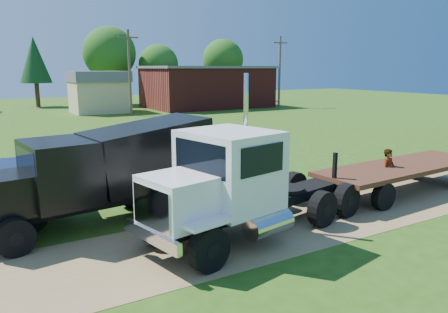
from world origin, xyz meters
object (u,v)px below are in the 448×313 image
white_semi_tractor (232,186)px  black_dump_truck (110,168)px  flatbed_trailer (402,171)px  orange_pickup (153,154)px  spectator_a (388,172)px

white_semi_tractor → black_dump_truck: (-2.61, 3.45, 0.17)m
white_semi_tractor → flatbed_trailer: white_semi_tractor is taller
orange_pickup → spectator_a: spectator_a is taller
white_semi_tractor → flatbed_trailer: bearing=-6.1°
white_semi_tractor → black_dump_truck: bearing=115.7°
black_dump_truck → orange_pickup: black_dump_truck is taller
flatbed_trailer → white_semi_tractor: bearing=-177.5°
black_dump_truck → white_semi_tractor: bearing=-60.3°
flatbed_trailer → spectator_a: (-0.78, 0.05, 0.04)m
black_dump_truck → orange_pickup: size_ratio=1.50×
black_dump_truck → spectator_a: (10.55, -2.60, -0.91)m
orange_pickup → flatbed_trailer: flatbed_trailer is taller
white_semi_tractor → spectator_a: white_semi_tractor is taller
black_dump_truck → orange_pickup: 7.97m
black_dump_truck → spectator_a: size_ratio=4.20×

